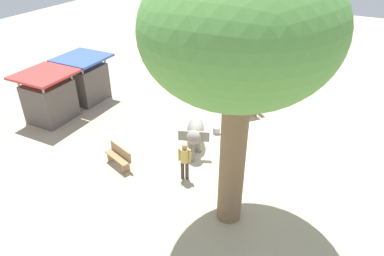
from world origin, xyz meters
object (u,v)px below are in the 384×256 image
Objects in this scene: picnic_table_near at (246,102)px; market_stall_blue at (85,81)px; shade_tree_main at (242,32)px; person_handler at (185,159)px; elephant at (195,132)px; market_stall_red at (50,99)px; feed_bucket at (216,130)px; wooden_bench at (119,156)px.

market_stall_blue reaches higher than picnic_table_near.
person_handler is at bearing 64.11° from shade_tree_main.
market_stall_blue reaches higher than elephant.
elephant is 0.93× the size of picnic_table_near.
feed_bucket is at bearing -72.63° from market_stall_red.
market_stall_red is (-5.19, 8.53, 0.55)m from picnic_table_near.
person_handler is 6.02m from shade_tree_main.
feed_bucket is (-2.68, 0.50, -0.43)m from picnic_table_near.
person_handler is 1.12× the size of wooden_bench.
market_stall_red is (2.34, 10.61, -5.25)m from shade_tree_main.
shade_tree_main is 3.38× the size of market_stall_red.
shade_tree_main is 7.87m from wooden_bench.
shade_tree_main is 12.83m from market_stall_blue.
picnic_table_near is 10.00m from market_stall_red.
feed_bucket is (1.66, -0.31, -0.71)m from elephant.
market_stall_blue is at bearing 49.28° from person_handler.
feed_bucket is at bearing -101.64° from wooden_bench.
market_stall_blue is at bearing 58.72° from picnic_table_near.
elephant is at bearing -0.47° from person_handler.
person_handler is 0.77× the size of picnic_table_near.
person_handler is 0.19× the size of shade_tree_main.
market_stall_red is at bearing -104.72° from elephant.
person_handler is at bearing -114.67° from market_stall_blue.
wooden_bench is at bearing 107.85° from picnic_table_near.
market_stall_blue is at bearing 0.00° from market_stall_red.
market_stall_red is at bearing 65.65° from person_handler.
elephant is 5.44× the size of feed_bucket.
shade_tree_main is at bearing -131.94° from person_handler.
market_stall_blue is at bearing -123.78° from elephant.
picnic_table_near is (4.33, -0.81, -0.28)m from elephant.
market_stall_red is at bearing 180.00° from market_stall_blue.
feed_bucket is at bearing -90.62° from market_stall_blue.
picnic_table_near is 0.84× the size of market_stall_red.
picnic_table_near is at bearing -73.12° from market_stall_blue.
picnic_table_near is (6.88, -3.06, 0.12)m from wooden_bench.
person_handler is 0.64× the size of market_stall_blue.
person_handler is 2.90m from wooden_bench.
picnic_table_near is 8.94m from market_stall_blue.
shade_tree_main reaches higher than market_stall_blue.
shade_tree_main is at bearing 21.16° from elephant.
market_stall_red is at bearing 73.14° from picnic_table_near.
picnic_table_near is at bearing -18.17° from person_handler.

